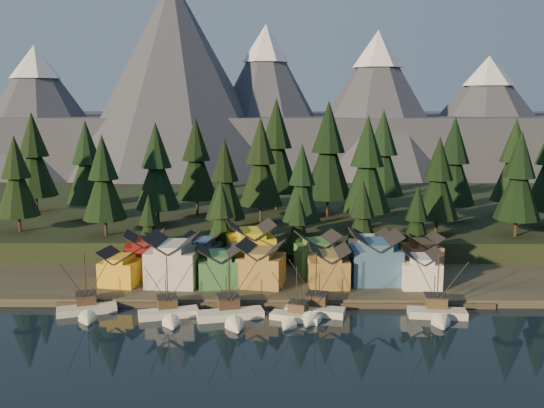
{
  "coord_description": "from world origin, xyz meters",
  "views": [
    {
      "loc": [
        0.32,
        -90.75,
        37.45
      ],
      "look_at": [
        -0.76,
        30.0,
        16.67
      ],
      "focal_mm": 40.0,
      "sensor_mm": 36.0,
      "label": 1
    }
  ],
  "objects_px": {
    "boat_2": "(231,307)",
    "house_front_0": "(120,266)",
    "boat_0": "(87,303)",
    "house_back_1": "(203,251)",
    "boat_3": "(294,311)",
    "boat_4": "(314,304)",
    "boat_1": "(169,307)",
    "house_front_1": "(173,258)",
    "house_back_0": "(145,252)",
    "boat_6": "(439,305)"
  },
  "relations": [
    {
      "from": "boat_0",
      "to": "boat_3",
      "type": "xyz_separation_m",
      "value": [
        36.34,
        -2.97,
        -0.24
      ]
    },
    {
      "from": "boat_1",
      "to": "boat_0",
      "type": "bearing_deg",
      "value": 157.03
    },
    {
      "from": "boat_4",
      "to": "house_back_0",
      "type": "xyz_separation_m",
      "value": [
        -34.15,
        21.94,
        3.74
      ]
    },
    {
      "from": "boat_3",
      "to": "boat_4",
      "type": "distance_m",
      "value": 4.43
    },
    {
      "from": "boat_2",
      "to": "boat_4",
      "type": "xyz_separation_m",
      "value": [
        14.24,
        2.12,
        -0.06
      ]
    },
    {
      "from": "house_front_1",
      "to": "boat_6",
      "type": "bearing_deg",
      "value": -11.81
    },
    {
      "from": "boat_3",
      "to": "boat_0",
      "type": "bearing_deg",
      "value": -164.85
    },
    {
      "from": "house_front_0",
      "to": "house_back_0",
      "type": "relative_size",
      "value": 0.92
    },
    {
      "from": "boat_1",
      "to": "boat_6",
      "type": "xyz_separation_m",
      "value": [
        46.6,
        0.36,
        0.29
      ]
    },
    {
      "from": "boat_4",
      "to": "house_back_0",
      "type": "bearing_deg",
      "value": 161.67
    },
    {
      "from": "boat_4",
      "to": "boat_0",
      "type": "bearing_deg",
      "value": -166.17
    },
    {
      "from": "boat_0",
      "to": "house_front_1",
      "type": "xyz_separation_m",
      "value": [
        13.09,
        13.52,
        4.53
      ]
    },
    {
      "from": "boat_0",
      "to": "house_back_1",
      "type": "xyz_separation_m",
      "value": [
        17.83,
        23.04,
        3.5
      ]
    },
    {
      "from": "boat_0",
      "to": "house_back_0",
      "type": "bearing_deg",
      "value": 56.44
    },
    {
      "from": "boat_4",
      "to": "house_back_1",
      "type": "distance_m",
      "value": 32.38
    },
    {
      "from": "boat_0",
      "to": "house_front_0",
      "type": "height_order",
      "value": "boat_0"
    },
    {
      "from": "boat_2",
      "to": "house_back_0",
      "type": "height_order",
      "value": "boat_2"
    },
    {
      "from": "boat_0",
      "to": "house_front_0",
      "type": "distance_m",
      "value": 13.73
    },
    {
      "from": "boat_4",
      "to": "house_back_1",
      "type": "relative_size",
      "value": 1.52
    },
    {
      "from": "boat_3",
      "to": "boat_6",
      "type": "bearing_deg",
      "value": 23.45
    },
    {
      "from": "boat_6",
      "to": "house_back_1",
      "type": "bearing_deg",
      "value": 156.11
    },
    {
      "from": "boat_6",
      "to": "boat_1",
      "type": "bearing_deg",
      "value": -174.17
    },
    {
      "from": "boat_4",
      "to": "house_front_0",
      "type": "bearing_deg",
      "value": 174.42
    },
    {
      "from": "boat_2",
      "to": "boat_1",
      "type": "bearing_deg",
      "value": 162.18
    },
    {
      "from": "boat_6",
      "to": "house_front_1",
      "type": "bearing_deg",
      "value": 168.24
    },
    {
      "from": "house_back_0",
      "to": "boat_3",
      "type": "bearing_deg",
      "value": -46.05
    },
    {
      "from": "boat_6",
      "to": "house_back_0",
      "type": "height_order",
      "value": "boat_6"
    },
    {
      "from": "boat_3",
      "to": "house_front_0",
      "type": "xyz_separation_m",
      "value": [
        -33.66,
        16.12,
        3.19
      ]
    },
    {
      "from": "boat_3",
      "to": "house_front_0",
      "type": "relative_size",
      "value": 1.29
    },
    {
      "from": "boat_6",
      "to": "boat_0",
      "type": "bearing_deg",
      "value": -175.91
    },
    {
      "from": "boat_1",
      "to": "house_front_1",
      "type": "relative_size",
      "value": 1.13
    },
    {
      "from": "boat_1",
      "to": "boat_3",
      "type": "height_order",
      "value": "boat_1"
    },
    {
      "from": "boat_2",
      "to": "house_front_0",
      "type": "relative_size",
      "value": 1.58
    },
    {
      "from": "boat_1",
      "to": "house_back_0",
      "type": "height_order",
      "value": "boat_1"
    },
    {
      "from": "house_front_1",
      "to": "house_back_0",
      "type": "bearing_deg",
      "value": 137.68
    },
    {
      "from": "boat_0",
      "to": "house_back_1",
      "type": "relative_size",
      "value": 1.48
    },
    {
      "from": "boat_4",
      "to": "house_front_1",
      "type": "relative_size",
      "value": 1.17
    },
    {
      "from": "boat_2",
      "to": "house_back_1",
      "type": "xyz_separation_m",
      "value": [
        -7.85,
        25.54,
        3.37
      ]
    },
    {
      "from": "boat_4",
      "to": "house_back_1",
      "type": "bearing_deg",
      "value": 147.7
    },
    {
      "from": "boat_2",
      "to": "boat_4",
      "type": "bearing_deg",
      "value": -5.43
    },
    {
      "from": "boat_4",
      "to": "house_front_1",
      "type": "height_order",
      "value": "house_front_1"
    },
    {
      "from": "boat_2",
      "to": "house_front_0",
      "type": "height_order",
      "value": "boat_2"
    },
    {
      "from": "boat_4",
      "to": "boat_6",
      "type": "distance_m",
      "value": 21.53
    },
    {
      "from": "boat_2",
      "to": "house_back_1",
      "type": "relative_size",
      "value": 1.6
    },
    {
      "from": "boat_0",
      "to": "boat_1",
      "type": "relative_size",
      "value": 1.01
    },
    {
      "from": "boat_2",
      "to": "boat_3",
      "type": "distance_m",
      "value": 10.68
    },
    {
      "from": "boat_2",
      "to": "boat_6",
      "type": "bearing_deg",
      "value": -12.1
    },
    {
      "from": "boat_1",
      "to": "boat_4",
      "type": "relative_size",
      "value": 0.96
    },
    {
      "from": "boat_3",
      "to": "house_back_1",
      "type": "distance_m",
      "value": 32.15
    },
    {
      "from": "boat_4",
      "to": "boat_6",
      "type": "height_order",
      "value": "boat_6"
    }
  ]
}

